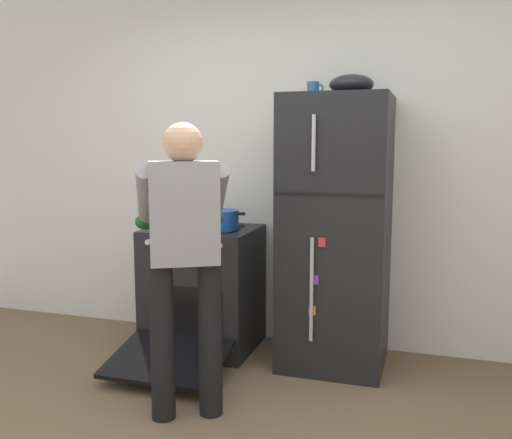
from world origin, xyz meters
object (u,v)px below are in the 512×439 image
at_px(refrigerator, 336,233).
at_px(person_cook, 184,243).
at_px(coffee_mug, 313,89).
at_px(mixing_bowl, 351,85).
at_px(stove_range, 203,289).
at_px(pepper_mill, 177,211).
at_px(red_pot, 221,220).

bearing_deg(refrigerator, person_cook, -124.20).
relative_size(refrigerator, coffee_mug, 16.05).
height_order(refrigerator, mixing_bowl, mixing_bowl).
xyz_separation_m(stove_range, coffee_mug, (0.78, 0.07, 1.41)).
bearing_deg(pepper_mill, mixing_bowl, -8.48).
distance_m(person_cook, pepper_mill, 1.31).
relative_size(pepper_mill, mixing_bowl, 0.57).
distance_m(refrigerator, pepper_mill, 1.28).
xyz_separation_m(stove_range, mixing_bowl, (1.04, 0.02, 1.43)).
bearing_deg(coffee_mug, person_cook, -115.25).
bearing_deg(person_cook, pepper_mill, 117.36).
height_order(refrigerator, red_pot, refrigerator).
bearing_deg(mixing_bowl, coffee_mug, 169.01).
xyz_separation_m(red_pot, coffee_mug, (0.62, 0.10, 0.89)).
distance_m(coffee_mug, mixing_bowl, 0.26).
distance_m(red_pot, pepper_mill, 0.52).
distance_m(stove_range, mixing_bowl, 1.77).
bearing_deg(red_pot, coffee_mug, 9.10).
height_order(red_pot, mixing_bowl, mixing_bowl).
xyz_separation_m(refrigerator, red_pot, (-0.80, -0.05, 0.06)).
relative_size(person_cook, red_pot, 4.57).
relative_size(red_pot, coffee_mug, 3.13).
xyz_separation_m(refrigerator, person_cook, (-0.66, -0.97, 0.06)).
bearing_deg(person_cook, mixing_bowl, 52.69).
xyz_separation_m(refrigerator, pepper_mill, (-1.26, 0.20, 0.07)).
height_order(person_cook, red_pot, person_cook).
bearing_deg(stove_range, mixing_bowl, 0.97).
bearing_deg(person_cook, coffee_mug, 64.75).
xyz_separation_m(person_cook, red_pot, (-0.14, 0.92, -0.00)).
distance_m(person_cook, mixing_bowl, 1.51).
bearing_deg(red_pot, person_cook, -81.07).
bearing_deg(pepper_mill, refrigerator, -9.02).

